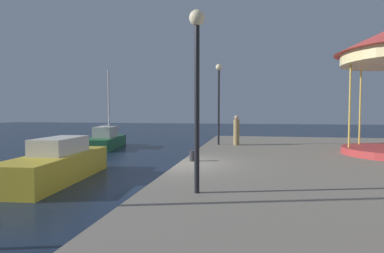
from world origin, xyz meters
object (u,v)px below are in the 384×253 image
at_px(sailboat_green, 106,140).
at_px(lamp_post_far_end, 219,90).
at_px(lamp_post_mid_promenade, 197,68).
at_px(bollard_center, 193,156).
at_px(person_by_the_water, 236,131).
at_px(motorboat_yellow, 58,164).

bearing_deg(sailboat_green, lamp_post_far_end, -20.86).
height_order(lamp_post_mid_promenade, bollard_center, lamp_post_mid_promenade).
xyz_separation_m(sailboat_green, bollard_center, (8.46, -9.37, 0.39)).
distance_m(bollard_center, person_by_the_water, 6.15).
relative_size(motorboat_yellow, lamp_post_mid_promenade, 1.36).
xyz_separation_m(motorboat_yellow, bollard_center, (5.22, 0.83, 0.34)).
bearing_deg(lamp_post_far_end, bollard_center, -93.75).
distance_m(motorboat_yellow, lamp_post_far_end, 9.44).
distance_m(lamp_post_mid_promenade, bollard_center, 5.24).
distance_m(lamp_post_far_end, person_by_the_water, 2.57).
xyz_separation_m(sailboat_green, person_by_the_water, (9.88, -3.42, 0.99)).
bearing_deg(sailboat_green, lamp_post_mid_promenade, -55.70).
xyz_separation_m(motorboat_yellow, sailboat_green, (-3.23, 10.20, -0.04)).
bearing_deg(sailboat_green, bollard_center, -47.95).
height_order(sailboat_green, bollard_center, sailboat_green).
relative_size(motorboat_yellow, sailboat_green, 0.96).
bearing_deg(lamp_post_mid_promenade, lamp_post_far_end, 93.02).
bearing_deg(lamp_post_far_end, lamp_post_mid_promenade, -86.98).
bearing_deg(sailboat_green, motorboat_yellow, -72.41).
bearing_deg(lamp_post_far_end, person_by_the_water, -2.75).
height_order(sailboat_green, person_by_the_water, sailboat_green).
height_order(motorboat_yellow, lamp_post_far_end, lamp_post_far_end).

